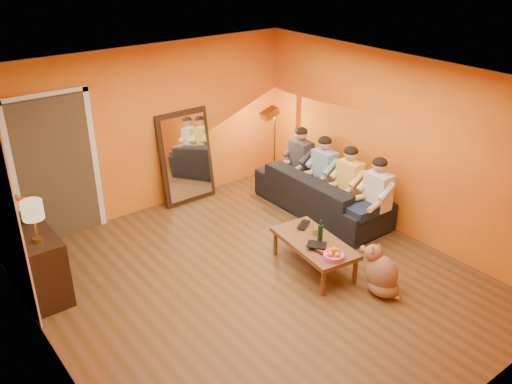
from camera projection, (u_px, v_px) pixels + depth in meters
room_shell at (240, 181)px, 6.64m from camera, size 5.00×5.50×2.60m
doorway_recess at (53, 167)px, 7.68m from camera, size 1.06×0.30×2.10m
door_jamb_left at (14, 180)px, 7.28m from camera, size 0.08×0.06×2.20m
door_jamb_right at (95, 160)px, 7.91m from camera, size 0.08×0.06×2.20m
door_header at (43, 95)px, 7.13m from camera, size 1.22×0.06×0.08m
mirror_frame at (186, 157)px, 8.79m from camera, size 0.92×0.27×1.51m
mirror_glass at (187, 158)px, 8.76m from camera, size 0.78×0.21×1.35m
sideboard at (37, 261)px, 6.63m from camera, size 0.44×1.18×0.85m
table_lamp at (34, 221)px, 6.12m from camera, size 0.24×0.24×0.51m
sofa at (321, 193)px, 8.57m from camera, size 2.31×0.90×0.67m
coffee_table at (314, 255)px, 7.16m from camera, size 0.77×1.29×0.42m
floor_lamp at (274, 149)px, 9.21m from camera, size 0.31×0.25×1.44m
dog at (382, 270)px, 6.62m from camera, size 0.40×0.59×0.66m
person_far_left at (377, 197)px, 7.81m from camera, size 0.70×0.44×1.22m
person_mid_left at (349, 184)px, 8.20m from camera, size 0.70×0.44×1.22m
person_mid_right at (324, 173)px, 8.59m from camera, size 0.70×0.44×1.22m
person_far_right at (301, 162)px, 8.99m from camera, size 0.70×0.44×1.22m
fruit_bowl at (334, 253)px, 6.66m from camera, size 0.26×0.26×0.16m
wine_bottle at (320, 231)px, 6.99m from camera, size 0.07×0.07×0.31m
tumbler at (315, 231)px, 7.20m from camera, size 0.12×0.12×0.09m
laptop at (306, 226)px, 7.41m from camera, size 0.35×0.31×0.02m
book_lower at (315, 251)px, 6.82m from camera, size 0.19×0.25×0.02m
book_mid at (315, 249)px, 6.82m from camera, size 0.19×0.25×0.02m
book_upper at (315, 249)px, 6.80m from camera, size 0.29×0.30×0.02m
vase at (23, 216)px, 6.59m from camera, size 0.16×0.16×0.17m
flowers at (19, 199)px, 6.49m from camera, size 0.17×0.17×0.39m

